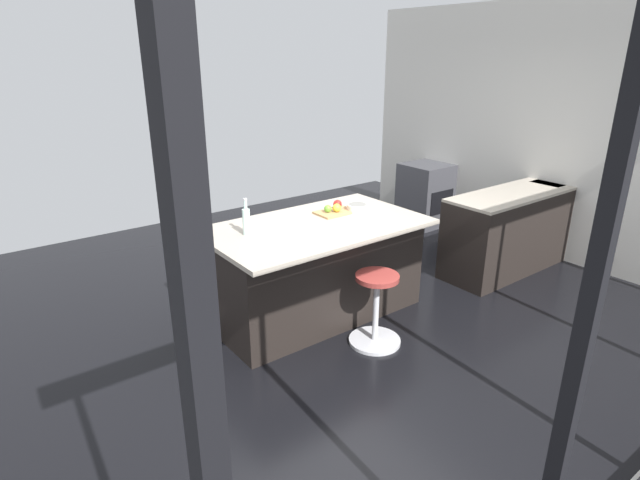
{
  "coord_description": "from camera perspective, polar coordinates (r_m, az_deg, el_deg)",
  "views": [
    {
      "loc": [
        2.86,
        3.24,
        2.33
      ],
      "look_at": [
        0.33,
        -0.12,
        0.76
      ],
      "focal_mm": 28.51,
      "sensor_mm": 36.0,
      "label": 1
    }
  ],
  "objects": [
    {
      "name": "apple_yellow",
      "position": [
        4.76,
        1.89,
        3.63
      ],
      "size": [
        0.08,
        0.08,
        0.08
      ],
      "primitive_type": "sphere",
      "color": "gold",
      "rests_on": "cutting_board"
    },
    {
      "name": "apple_green",
      "position": [
        4.75,
        0.88,
        3.54
      ],
      "size": [
        0.07,
        0.07,
        0.07
      ],
      "primitive_type": "sphere",
      "color": "#609E2D",
      "rests_on": "cutting_board"
    },
    {
      "name": "sink_cabinet",
      "position": [
        6.42,
        22.75,
        1.81
      ],
      "size": [
        2.6,
        0.6,
        1.17
      ],
      "color": "black",
      "rests_on": "ground_plane"
    },
    {
      "name": "oven_range",
      "position": [
        7.33,
        11.73,
        5.02
      ],
      "size": [
        0.6,
        0.61,
        0.86
      ],
      "color": "#38383D",
      "rests_on": "ground_plane"
    },
    {
      "name": "kitchen_island",
      "position": [
        4.68,
        -0.72,
        -3.19
      ],
      "size": [
        1.95,
        1.14,
        0.89
      ],
      "color": "black",
      "rests_on": "ground_plane"
    },
    {
      "name": "apple_red",
      "position": [
        4.87,
        1.98,
        4.04
      ],
      "size": [
        0.08,
        0.08,
        0.08
      ],
      "primitive_type": "sphere",
      "color": "red",
      "rests_on": "cutting_board"
    },
    {
      "name": "interior_partition_left",
      "position": [
        6.62,
        23.63,
        11.12
      ],
      "size": [
        0.12,
        5.21,
        2.89
      ],
      "color": "beige",
      "rests_on": "ground_plane"
    },
    {
      "name": "fruit_bowl",
      "position": [
        4.86,
        4.24,
        3.68
      ],
      "size": [
        0.21,
        0.21,
        0.07
      ],
      "color": "silver",
      "rests_on": "kitchen_island"
    },
    {
      "name": "cutting_board",
      "position": [
        4.8,
        1.7,
        3.13
      ],
      "size": [
        0.36,
        0.24,
        0.02
      ],
      "primitive_type": "cube",
      "color": "tan",
      "rests_on": "kitchen_island"
    },
    {
      "name": "ground_plane",
      "position": [
        4.91,
        3.95,
        -7.91
      ],
      "size": [
        7.39,
        7.39,
        0.0
      ],
      "primitive_type": "plane",
      "color": "black"
    },
    {
      "name": "stool_by_window",
      "position": [
        4.29,
        6.28,
        -7.96
      ],
      "size": [
        0.44,
        0.44,
        0.63
      ],
      "color": "#B7B7BC",
      "rests_on": "ground_plane"
    },
    {
      "name": "water_bottle",
      "position": [
        4.24,
        -8.28,
        2.17
      ],
      "size": [
        0.06,
        0.06,
        0.31
      ],
      "color": "silver",
      "rests_on": "kitchen_island"
    }
  ]
}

